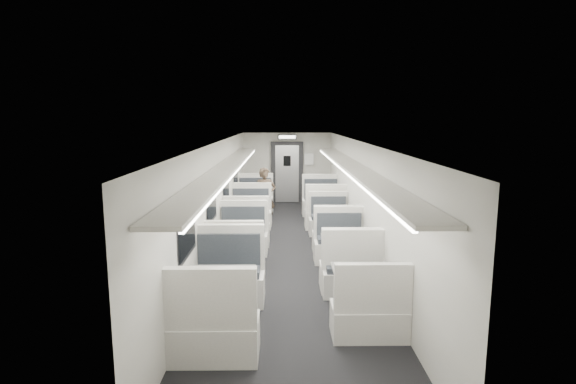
{
  "coord_description": "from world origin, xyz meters",
  "views": [
    {
      "loc": [
        -0.14,
        -9.34,
        2.88
      ],
      "look_at": [
        -0.03,
        0.74,
        1.22
      ],
      "focal_mm": 28.0,
      "sensor_mm": 36.0,
      "label": 1
    }
  ],
  "objects_px": {
    "booth_left_a": "(254,205)",
    "booth_left_b": "(248,220)",
    "booth_right_c": "(344,255)",
    "vestibule_door": "(287,173)",
    "booth_left_c": "(240,247)",
    "booth_right_d": "(360,290)",
    "booth_right_b": "(332,228)",
    "booth_right_a": "(323,207)",
    "exit_sign": "(287,137)",
    "passenger": "(265,197)",
    "booth_left_d": "(222,298)"
  },
  "relations": [
    {
      "from": "vestibule_door",
      "to": "booth_left_b",
      "type": "bearing_deg",
      "value": -102.75
    },
    {
      "from": "booth_left_c",
      "to": "booth_right_b",
      "type": "bearing_deg",
      "value": 39.41
    },
    {
      "from": "booth_left_d",
      "to": "booth_left_c",
      "type": "bearing_deg",
      "value": 90.0
    },
    {
      "from": "booth_left_b",
      "to": "vestibule_door",
      "type": "relative_size",
      "value": 1.04
    },
    {
      "from": "booth_right_a",
      "to": "booth_right_d",
      "type": "relative_size",
      "value": 1.13
    },
    {
      "from": "booth_left_a",
      "to": "passenger",
      "type": "bearing_deg",
      "value": -67.79
    },
    {
      "from": "booth_right_b",
      "to": "booth_right_c",
      "type": "bearing_deg",
      "value": -90.0
    },
    {
      "from": "booth_left_a",
      "to": "booth_left_b",
      "type": "distance_m",
      "value": 2.0
    },
    {
      "from": "booth_right_d",
      "to": "booth_right_c",
      "type": "bearing_deg",
      "value": 90.0
    },
    {
      "from": "exit_sign",
      "to": "booth_right_d",
      "type": "bearing_deg",
      "value": -83.24
    },
    {
      "from": "vestibule_door",
      "to": "booth_right_c",
      "type": "bearing_deg",
      "value": -82.14
    },
    {
      "from": "booth_left_a",
      "to": "passenger",
      "type": "height_order",
      "value": "passenger"
    },
    {
      "from": "booth_left_c",
      "to": "booth_right_c",
      "type": "height_order",
      "value": "booth_left_c"
    },
    {
      "from": "booth_right_c",
      "to": "booth_right_b",
      "type": "bearing_deg",
      "value": 90.0
    },
    {
      "from": "booth_right_c",
      "to": "vestibule_door",
      "type": "xyz_separation_m",
      "value": [
        -1.0,
        7.24,
        0.67
      ]
    },
    {
      "from": "booth_right_c",
      "to": "exit_sign",
      "type": "distance_m",
      "value": 7.09
    },
    {
      "from": "booth_left_c",
      "to": "booth_right_c",
      "type": "xyz_separation_m",
      "value": [
        2.0,
        -0.54,
        -0.01
      ]
    },
    {
      "from": "booth_left_d",
      "to": "booth_right_a",
      "type": "xyz_separation_m",
      "value": [
        2.0,
        6.5,
        -0.0
      ]
    },
    {
      "from": "booth_left_d",
      "to": "booth_right_c",
      "type": "distance_m",
      "value": 2.9
    },
    {
      "from": "booth_right_d",
      "to": "vestibule_door",
      "type": "relative_size",
      "value": 0.96
    },
    {
      "from": "booth_left_b",
      "to": "vestibule_door",
      "type": "height_order",
      "value": "vestibule_door"
    },
    {
      "from": "booth_left_a",
      "to": "vestibule_door",
      "type": "xyz_separation_m",
      "value": [
        1.0,
        2.42,
        0.64
      ]
    },
    {
      "from": "booth_left_a",
      "to": "booth_right_a",
      "type": "distance_m",
      "value": 2.04
    },
    {
      "from": "booth_left_d",
      "to": "booth_left_a",
      "type": "bearing_deg",
      "value": 90.0
    },
    {
      "from": "booth_left_c",
      "to": "vestibule_door",
      "type": "bearing_deg",
      "value": 81.52
    },
    {
      "from": "booth_left_a",
      "to": "booth_right_b",
      "type": "height_order",
      "value": "booth_left_a"
    },
    {
      "from": "booth_left_b",
      "to": "vestibule_door",
      "type": "bearing_deg",
      "value": 77.25
    },
    {
      "from": "booth_left_c",
      "to": "vestibule_door",
      "type": "xyz_separation_m",
      "value": [
        1.0,
        6.71,
        0.66
      ]
    },
    {
      "from": "booth_left_c",
      "to": "booth_left_d",
      "type": "bearing_deg",
      "value": -90.0
    },
    {
      "from": "booth_left_a",
      "to": "booth_right_d",
      "type": "xyz_separation_m",
      "value": [
        2.0,
        -6.51,
        -0.04
      ]
    },
    {
      "from": "booth_right_a",
      "to": "vestibule_door",
      "type": "distance_m",
      "value": 3.08
    },
    {
      "from": "booth_right_a",
      "to": "booth_right_c",
      "type": "relative_size",
      "value": 1.1
    },
    {
      "from": "booth_left_b",
      "to": "exit_sign",
      "type": "bearing_deg",
      "value": 75.73
    },
    {
      "from": "booth_right_d",
      "to": "booth_left_c",
      "type": "bearing_deg",
      "value": 132.02
    },
    {
      "from": "booth_left_d",
      "to": "booth_right_d",
      "type": "height_order",
      "value": "booth_left_d"
    },
    {
      "from": "booth_right_b",
      "to": "booth_right_c",
      "type": "distance_m",
      "value": 2.18
    },
    {
      "from": "booth_right_b",
      "to": "exit_sign",
      "type": "height_order",
      "value": "exit_sign"
    },
    {
      "from": "booth_left_c",
      "to": "booth_right_a",
      "type": "distance_m",
      "value": 4.35
    },
    {
      "from": "passenger",
      "to": "booth_left_d",
      "type": "bearing_deg",
      "value": -104.67
    },
    {
      "from": "passenger",
      "to": "exit_sign",
      "type": "bearing_deg",
      "value": 66.57
    },
    {
      "from": "booth_right_d",
      "to": "booth_right_b",
      "type": "bearing_deg",
      "value": 90.0
    },
    {
      "from": "booth_right_a",
      "to": "exit_sign",
      "type": "relative_size",
      "value": 3.65
    },
    {
      "from": "booth_right_b",
      "to": "booth_left_c",
      "type": "bearing_deg",
      "value": -140.59
    },
    {
      "from": "vestibule_door",
      "to": "booth_right_d",
      "type": "bearing_deg",
      "value": -83.61
    },
    {
      "from": "exit_sign",
      "to": "vestibule_door",
      "type": "bearing_deg",
      "value": 90.0
    },
    {
      "from": "booth_left_a",
      "to": "booth_right_c",
      "type": "height_order",
      "value": "booth_left_a"
    },
    {
      "from": "booth_left_c",
      "to": "booth_left_d",
      "type": "relative_size",
      "value": 0.93
    },
    {
      "from": "booth_left_c",
      "to": "exit_sign",
      "type": "height_order",
      "value": "exit_sign"
    },
    {
      "from": "booth_right_d",
      "to": "passenger",
      "type": "relative_size",
      "value": 1.27
    },
    {
      "from": "booth_right_a",
      "to": "booth_right_b",
      "type": "distance_m",
      "value": 2.22
    }
  ]
}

